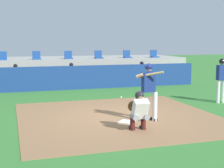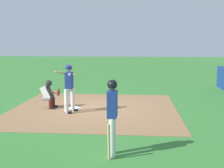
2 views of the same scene
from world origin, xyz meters
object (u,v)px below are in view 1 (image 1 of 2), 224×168
at_px(on_deck_batter, 222,78).
at_px(stadium_seat_4, 99,56).
at_px(catcher_crouched, 139,109).
at_px(dugout_player_1, 72,75).
at_px(dugout_player_2, 143,72).
at_px(stadium_seat_1, 3,58).
at_px(stadium_seat_5, 127,56).
at_px(stadium_seat_6, 154,55).
at_px(home_plate, 127,122).
at_px(stadium_seat_2, 37,57).
at_px(stadium_seat_3, 68,57).
at_px(batter_at_plate, 148,88).
at_px(dugout_player_0, 16,76).

relative_size(on_deck_batter, stadium_seat_4, 3.72).
distance_m(catcher_crouched, dugout_player_1, 9.13).
relative_size(on_deck_batter, dugout_player_2, 1.37).
bearing_deg(on_deck_batter, stadium_seat_1, 135.51).
bearing_deg(stadium_seat_5, on_deck_batter, -83.11).
height_order(stadium_seat_1, stadium_seat_5, same).
height_order(on_deck_batter, stadium_seat_6, stadium_seat_6).
relative_size(home_plate, stadium_seat_2, 0.92).
bearing_deg(stadium_seat_2, stadium_seat_3, 0.00).
bearing_deg(on_deck_batter, dugout_player_2, 97.29).
bearing_deg(stadium_seat_5, batter_at_plate, -106.52).
relative_size(catcher_crouched, stadium_seat_1, 4.23).
relative_size(batter_at_plate, dugout_player_2, 1.39).
xyz_separation_m(dugout_player_2, stadium_seat_6, (1.66, 2.03, 0.86)).
xyz_separation_m(home_plate, stadium_seat_2, (-1.86, 10.18, 1.51)).
relative_size(stadium_seat_3, stadium_seat_6, 1.00).
bearing_deg(stadium_seat_1, dugout_player_2, -14.93).
relative_size(catcher_crouched, stadium_seat_2, 4.23).
bearing_deg(stadium_seat_2, stadium_seat_1, 180.00).
xyz_separation_m(batter_at_plate, stadium_seat_3, (-0.69, 10.20, 0.50)).
bearing_deg(on_deck_batter, batter_at_plate, -154.54).
height_order(dugout_player_1, dugout_player_2, same).
xyz_separation_m(home_plate, batter_at_plate, (0.69, -0.02, 1.01)).
relative_size(home_plate, catcher_crouched, 0.22).
bearing_deg(dugout_player_2, dugout_player_1, 180.00).
height_order(on_deck_batter, dugout_player_1, on_deck_batter).
bearing_deg(stadium_seat_3, dugout_player_1, -95.15).
bearing_deg(stadium_seat_2, stadium_seat_6, 0.00).
relative_size(dugout_player_1, stadium_seat_6, 2.71).
relative_size(on_deck_batter, stadium_seat_3, 3.72).
xyz_separation_m(home_plate, stadium_seat_3, (0.00, 10.18, 1.51)).
relative_size(dugout_player_0, dugout_player_2, 1.00).
relative_size(dugout_player_0, stadium_seat_2, 2.71).
height_order(dugout_player_0, stadium_seat_1, stadium_seat_1).
bearing_deg(stadium_seat_1, on_deck_batter, -44.49).
xyz_separation_m(batter_at_plate, stadium_seat_1, (-4.40, 10.20, 0.50)).
xyz_separation_m(dugout_player_0, dugout_player_2, (6.99, 0.00, 0.00)).
distance_m(home_plate, dugout_player_2, 9.06).
height_order(home_plate, batter_at_plate, batter_at_plate).
bearing_deg(stadium_seat_4, on_deck_batter, -70.96).
height_order(dugout_player_2, stadium_seat_2, stadium_seat_2).
height_order(batter_at_plate, dugout_player_1, batter_at_plate).
height_order(home_plate, stadium_seat_2, stadium_seat_2).
bearing_deg(stadium_seat_3, stadium_seat_6, 0.00).
bearing_deg(home_plate, stadium_seat_4, 79.66).
height_order(batter_at_plate, stadium_seat_1, stadium_seat_1).
bearing_deg(dugout_player_1, on_deck_batter, -51.89).
distance_m(home_plate, catcher_crouched, 1.14).
relative_size(dugout_player_1, stadium_seat_1, 2.71).
relative_size(dugout_player_1, stadium_seat_3, 2.71).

